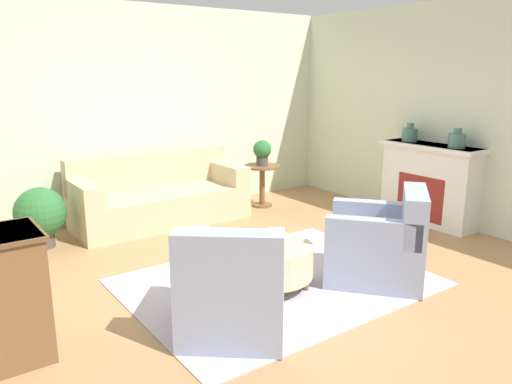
# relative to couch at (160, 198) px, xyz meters

# --- Properties ---
(ground_plane) EXTENTS (16.00, 16.00, 0.00)m
(ground_plane) POSITION_rel_couch_xyz_m (0.06, -2.42, -0.32)
(ground_plane) COLOR #AD7F51
(wall_back) EXTENTS (9.84, 0.12, 2.80)m
(wall_back) POSITION_rel_couch_xyz_m (0.06, 0.56, 1.08)
(wall_back) COLOR beige
(wall_back) RESTS_ON ground_plane
(wall_right) EXTENTS (0.12, 9.89, 2.80)m
(wall_right) POSITION_rel_couch_xyz_m (3.06, -2.42, 1.08)
(wall_right) COLOR beige
(wall_right) RESTS_ON ground_plane
(rug) EXTENTS (2.72, 2.05, 0.01)m
(rug) POSITION_rel_couch_xyz_m (0.06, -2.42, -0.32)
(rug) COLOR #BCB2C1
(rug) RESTS_ON ground_plane
(couch) EXTENTS (2.23, 0.86, 0.89)m
(couch) POSITION_rel_couch_xyz_m (0.00, 0.00, 0.00)
(couch) COLOR #C6B289
(couch) RESTS_ON ground_plane
(armchair_left) EXTENTS (1.14, 1.15, 0.88)m
(armchair_left) POSITION_rel_couch_xyz_m (-0.77, -2.94, 0.02)
(armchair_left) COLOR #8E99B2
(armchair_left) RESTS_ON rug
(armchair_right) EXTENTS (1.14, 1.15, 0.88)m
(armchair_right) POSITION_rel_couch_xyz_m (0.88, -2.94, 0.02)
(armchair_right) COLOR #8E99B2
(armchair_right) RESTS_ON rug
(ottoman_table) EXTENTS (0.79, 0.79, 0.41)m
(ottoman_table) POSITION_rel_couch_xyz_m (-0.08, -2.48, -0.05)
(ottoman_table) COLOR #C6B289
(ottoman_table) RESTS_ON rug
(side_table) EXTENTS (0.53, 0.53, 0.61)m
(side_table) POSITION_rel_couch_xyz_m (1.56, -0.14, 0.09)
(side_table) COLOR brown
(side_table) RESTS_ON ground_plane
(fireplace) EXTENTS (0.44, 1.35, 1.04)m
(fireplace) POSITION_rel_couch_xyz_m (2.82, -2.07, 0.22)
(fireplace) COLOR white
(fireplace) RESTS_ON ground_plane
(vase_mantel_near) EXTENTS (0.20, 0.20, 0.24)m
(vase_mantel_near) POSITION_rel_couch_xyz_m (2.80, -1.72, 0.81)
(vase_mantel_near) COLOR #477066
(vase_mantel_near) RESTS_ON fireplace
(vase_mantel_far) EXTENTS (0.20, 0.20, 0.24)m
(vase_mantel_far) POSITION_rel_couch_xyz_m (2.80, -2.41, 0.81)
(vase_mantel_far) COLOR #477066
(vase_mantel_far) RESTS_ON fireplace
(potted_plant_on_side_table) EXTENTS (0.26, 0.26, 0.37)m
(potted_plant_on_side_table) POSITION_rel_couch_xyz_m (1.56, -0.14, 0.49)
(potted_plant_on_side_table) COLOR #4C4742
(potted_plant_on_side_table) RESTS_ON side_table
(potted_plant_floor) EXTENTS (0.56, 0.56, 0.69)m
(potted_plant_floor) POSITION_rel_couch_xyz_m (-1.50, -0.12, 0.07)
(potted_plant_floor) COLOR #4C4742
(potted_plant_floor) RESTS_ON ground_plane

